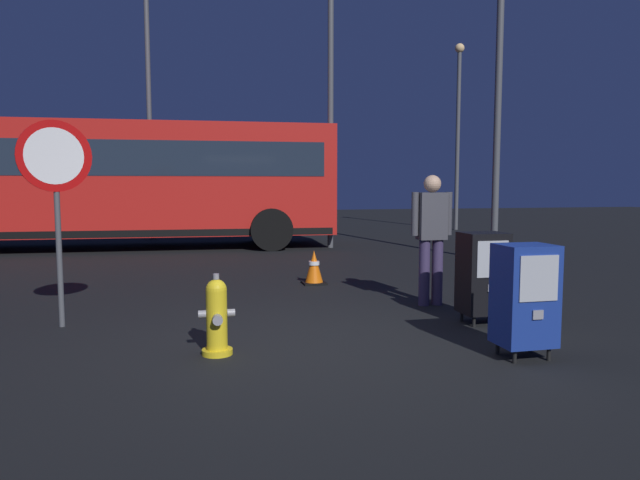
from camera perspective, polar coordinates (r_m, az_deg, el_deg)
ground_plane at (r=5.73m, az=-0.19°, el=-10.18°), size 60.00×60.00×0.00m
fire_hydrant at (r=5.38m, az=-10.14°, el=-7.45°), size 0.33×0.32×0.75m
newspaper_box_primary at (r=6.68m, az=15.75°, el=-3.14°), size 0.48×0.42×1.02m
newspaper_box_secondary at (r=5.47m, az=19.53°, el=-5.12°), size 0.48×0.42×1.02m
stop_sign at (r=6.80m, az=-24.60°, el=5.43°), size 0.71×0.31×2.23m
pedestrian at (r=7.52m, az=10.93°, el=0.79°), size 0.55×0.22×1.67m
traffic_cone at (r=9.04m, az=-0.59°, el=-2.73°), size 0.36×0.36×0.53m
bus_near at (r=14.99m, az=-19.52°, el=5.75°), size 10.61×3.17×3.00m
street_light_near_left at (r=12.52m, az=17.25°, el=16.81°), size 0.32×0.32×7.01m
street_light_near_right at (r=17.58m, az=-16.57°, el=15.07°), size 0.32×0.32×7.96m
street_light_far_left at (r=14.53m, az=1.05°, el=16.23°), size 0.32×0.32×7.40m
street_light_far_right at (r=20.74m, az=13.45°, el=11.27°), size 0.32×0.32×6.32m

